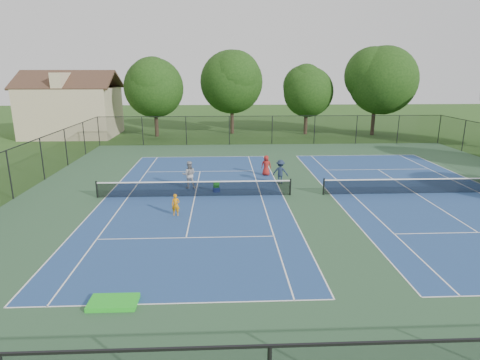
{
  "coord_description": "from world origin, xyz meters",
  "views": [
    {
      "loc": [
        -5.27,
        -23.79,
        7.51
      ],
      "look_at": [
        -4.24,
        -1.0,
        1.3
      ],
      "focal_mm": 30.0,
      "sensor_mm": 36.0,
      "label": 1
    }
  ],
  "objects_px": {
    "tree_back_b": "(232,79)",
    "tree_back_d": "(377,77)",
    "tree_back_c": "(307,89)",
    "child_player": "(176,205)",
    "clapboard_house": "(72,110)",
    "ball_crate": "(216,190)",
    "tree_back_a": "(154,84)",
    "ball_hopper": "(216,185)",
    "instructor": "(189,175)",
    "bystander_c": "(266,165)",
    "bystander_b": "(280,172)"
  },
  "relations": [
    {
      "from": "bystander_b",
      "to": "bystander_c",
      "type": "height_order",
      "value": "bystander_b"
    },
    {
      "from": "clapboard_house",
      "to": "bystander_b",
      "type": "height_order",
      "value": "clapboard_house"
    },
    {
      "from": "clapboard_house",
      "to": "ball_hopper",
      "type": "bearing_deg",
      "value": -54.29
    },
    {
      "from": "tree_back_a",
      "to": "bystander_c",
      "type": "height_order",
      "value": "tree_back_a"
    },
    {
      "from": "tree_back_d",
      "to": "ball_hopper",
      "type": "height_order",
      "value": "tree_back_d"
    },
    {
      "from": "bystander_c",
      "to": "ball_crate",
      "type": "bearing_deg",
      "value": 57.57
    },
    {
      "from": "tree_back_c",
      "to": "ball_crate",
      "type": "distance_m",
      "value": 26.88
    },
    {
      "from": "child_player",
      "to": "tree_back_d",
      "type": "bearing_deg",
      "value": 54.04
    },
    {
      "from": "instructor",
      "to": "child_player",
      "type": "bearing_deg",
      "value": 82.55
    },
    {
      "from": "tree_back_a",
      "to": "instructor",
      "type": "xyz_separation_m",
      "value": [
        5.53,
        -22.12,
        -5.12
      ]
    },
    {
      "from": "tree_back_b",
      "to": "ball_crate",
      "type": "relative_size",
      "value": 25.66
    },
    {
      "from": "clapboard_house",
      "to": "tree_back_d",
      "type": "bearing_deg",
      "value": -1.59
    },
    {
      "from": "tree_back_d",
      "to": "ball_crate",
      "type": "distance_m",
      "value": 30.44
    },
    {
      "from": "tree_back_c",
      "to": "instructor",
      "type": "xyz_separation_m",
      "value": [
        -12.47,
        -23.12,
        -4.57
      ]
    },
    {
      "from": "tree_back_b",
      "to": "bystander_b",
      "type": "height_order",
      "value": "tree_back_b"
    },
    {
      "from": "bystander_b",
      "to": "ball_hopper",
      "type": "bearing_deg",
      "value": 38.85
    },
    {
      "from": "ball_hopper",
      "to": "child_player",
      "type": "bearing_deg",
      "value": -116.58
    },
    {
      "from": "tree_back_b",
      "to": "tree_back_d",
      "type": "height_order",
      "value": "tree_back_d"
    },
    {
      "from": "bystander_b",
      "to": "bystander_c",
      "type": "distance_m",
      "value": 2.43
    },
    {
      "from": "tree_back_b",
      "to": "tree_back_c",
      "type": "xyz_separation_m",
      "value": [
        9.0,
        -1.0,
        -1.11
      ]
    },
    {
      "from": "tree_back_c",
      "to": "child_player",
      "type": "distance_m",
      "value": 31.46
    },
    {
      "from": "tree_back_b",
      "to": "tree_back_c",
      "type": "height_order",
      "value": "tree_back_b"
    },
    {
      "from": "clapboard_house",
      "to": "instructor",
      "type": "height_order",
      "value": "clapboard_house"
    },
    {
      "from": "tree_back_a",
      "to": "bystander_b",
      "type": "height_order",
      "value": "tree_back_a"
    },
    {
      "from": "tree_back_a",
      "to": "ball_hopper",
      "type": "height_order",
      "value": "tree_back_a"
    },
    {
      "from": "clapboard_house",
      "to": "child_player",
      "type": "bearing_deg",
      "value": -61.78
    },
    {
      "from": "tree_back_c",
      "to": "ball_hopper",
      "type": "height_order",
      "value": "tree_back_c"
    },
    {
      "from": "instructor",
      "to": "bystander_b",
      "type": "relative_size",
      "value": 1.09
    },
    {
      "from": "clapboard_house",
      "to": "bystander_b",
      "type": "xyz_separation_m",
      "value": [
        21.71,
        -22.29,
        -2.25
      ]
    },
    {
      "from": "clapboard_house",
      "to": "child_player",
      "type": "xyz_separation_m",
      "value": [
        15.2,
        -28.33,
        -2.5
      ]
    },
    {
      "from": "ball_hopper",
      "to": "tree_back_d",
      "type": "bearing_deg",
      "value": 51.03
    },
    {
      "from": "tree_back_b",
      "to": "tree_back_d",
      "type": "bearing_deg",
      "value": -6.71
    },
    {
      "from": "tree_back_c",
      "to": "tree_back_d",
      "type": "distance_m",
      "value": 8.17
    },
    {
      "from": "tree_back_c",
      "to": "tree_back_d",
      "type": "height_order",
      "value": "tree_back_d"
    },
    {
      "from": "tree_back_a",
      "to": "instructor",
      "type": "relative_size",
      "value": 5.01
    },
    {
      "from": "instructor",
      "to": "ball_crate",
      "type": "distance_m",
      "value": 2.18
    },
    {
      "from": "tree_back_c",
      "to": "bystander_c",
      "type": "distance_m",
      "value": 21.7
    },
    {
      "from": "tree_back_a",
      "to": "tree_back_d",
      "type": "height_order",
      "value": "tree_back_d"
    },
    {
      "from": "instructor",
      "to": "bystander_c",
      "type": "relative_size",
      "value": 1.21
    },
    {
      "from": "tree_back_b",
      "to": "bystander_c",
      "type": "height_order",
      "value": "tree_back_b"
    },
    {
      "from": "tree_back_c",
      "to": "tree_back_b",
      "type": "bearing_deg",
      "value": 173.66
    },
    {
      "from": "clapboard_house",
      "to": "ball_crate",
      "type": "relative_size",
      "value": 27.63
    },
    {
      "from": "child_player",
      "to": "tree_back_c",
      "type": "bearing_deg",
      "value": 67.01
    },
    {
      "from": "tree_back_a",
      "to": "ball_crate",
      "type": "relative_size",
      "value": 23.41
    },
    {
      "from": "tree_back_b",
      "to": "tree_back_d",
      "type": "distance_m",
      "value": 17.12
    },
    {
      "from": "tree_back_c",
      "to": "tree_back_d",
      "type": "bearing_deg",
      "value": -7.13
    },
    {
      "from": "ball_crate",
      "to": "tree_back_a",
      "type": "bearing_deg",
      "value": 107.59
    },
    {
      "from": "tree_back_c",
      "to": "ball_hopper",
      "type": "distance_m",
      "value": 26.82
    },
    {
      "from": "bystander_c",
      "to": "bystander_b",
      "type": "bearing_deg",
      "value": 116.75
    },
    {
      "from": "tree_back_c",
      "to": "child_player",
      "type": "xyz_separation_m",
      "value": [
        -12.8,
        -28.33,
        -4.89
      ]
    }
  ]
}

